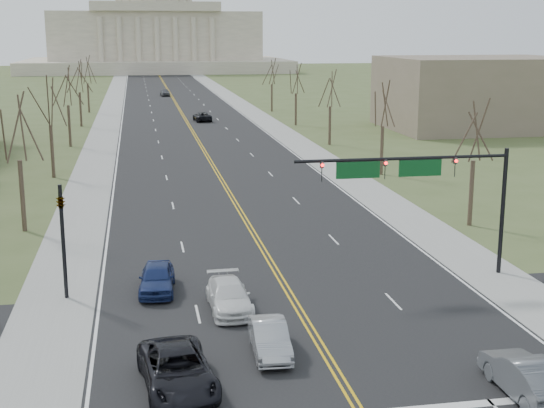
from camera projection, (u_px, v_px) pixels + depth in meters
name	position (u px, v px, depth m)	size (l,w,h in m)	color
ground	(354.00, 402.00, 28.23)	(600.00, 600.00, 0.00)	#435329
road	(180.00, 110.00, 133.79)	(20.00, 380.00, 0.01)	black
cross_road	(316.00, 339.00, 33.99)	(120.00, 14.00, 0.01)	black
sidewalk_left	(110.00, 111.00, 131.72)	(4.00, 380.00, 0.03)	gray
sidewalk_right	(247.00, 108.00, 135.85)	(4.00, 380.00, 0.03)	gray
center_line	(180.00, 110.00, 133.79)	(0.42, 380.00, 0.01)	gold
edge_line_left	(123.00, 111.00, 132.10)	(0.15, 380.00, 0.01)	silver
edge_line_right	(235.00, 109.00, 135.47)	(0.15, 380.00, 0.01)	silver
stop_bar	(491.00, 403.00, 28.13)	(9.50, 0.50, 0.01)	silver
capitol	(155.00, 29.00, 264.89)	(90.00, 60.00, 50.00)	beige
signal_mast	(419.00, 177.00, 41.18)	(12.12, 0.44, 7.20)	black
signal_left	(62.00, 229.00, 38.38)	(0.32, 0.36, 6.00)	black
tree_r_0	(475.00, 134.00, 52.47)	(3.74, 3.74, 8.50)	#3E3024
tree_l_0	(17.00, 131.00, 50.89)	(3.96, 3.96, 9.00)	#3E3024
tree_r_1	(383.00, 107.00, 71.66)	(3.74, 3.74, 8.50)	#3E3024
tree_l_1	(49.00, 104.00, 70.08)	(3.96, 3.96, 9.00)	#3E3024
tree_r_2	(330.00, 91.00, 90.85)	(3.74, 3.74, 8.50)	#3E3024
tree_l_2	(67.00, 88.00, 89.28)	(3.96, 3.96, 9.00)	#3E3024
tree_r_3	(296.00, 80.00, 110.05)	(3.74, 3.74, 8.50)	#3E3024
tree_l_3	(79.00, 78.00, 108.47)	(3.96, 3.96, 9.00)	#3E3024
tree_r_4	(272.00, 73.00, 129.24)	(3.74, 3.74, 8.50)	#3E3024
tree_l_4	(87.00, 71.00, 127.66)	(3.96, 3.96, 9.00)	#3E3024
bldg_right_mass	(477.00, 93.00, 106.93)	(25.00, 20.00, 10.00)	#6E614E
car_nb_outer_lead	(526.00, 376.00, 28.50)	(1.70, 4.86, 1.60)	#575B60
car_sb_inner_lead	(270.00, 338.00, 32.29)	(1.47, 4.20, 1.38)	#979A9F
car_sb_outer_lead	(177.00, 370.00, 29.04)	(2.59, 5.62, 1.56)	black
car_sb_inner_second	(229.00, 296.00, 37.38)	(1.98, 4.86, 1.41)	silver
car_sb_outer_second	(157.00, 278.00, 39.98)	(1.80, 4.47, 1.52)	navy
car_far_nb	(202.00, 117.00, 116.43)	(2.34, 5.08, 1.41)	black
car_far_sb	(165.00, 92.00, 161.72)	(1.87, 4.64, 1.58)	#53565B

